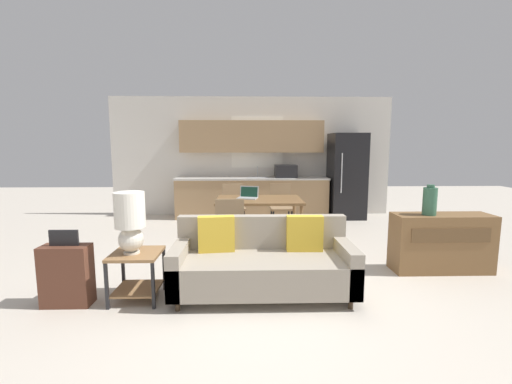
{
  "coord_description": "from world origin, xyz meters",
  "views": [
    {
      "loc": [
        -0.11,
        -3.3,
        1.61
      ],
      "look_at": [
        0.02,
        1.5,
        0.95
      ],
      "focal_mm": 24.0,
      "sensor_mm": 36.0,
      "label": 1
    }
  ],
  "objects_px": {
    "refrigerator": "(347,176)",
    "dining_chair_near_left": "(230,224)",
    "credenza": "(441,243)",
    "suitcase": "(67,275)",
    "laptop": "(248,195)",
    "vase": "(430,201)",
    "dining_chair_far_left": "(233,205)",
    "side_table": "(137,268)",
    "dining_table": "(259,203)",
    "table_lamp": "(130,220)",
    "couch": "(263,263)",
    "dining_chair_far_right": "(281,205)"
  },
  "relations": [
    {
      "from": "vase",
      "to": "dining_chair_far_left",
      "type": "height_order",
      "value": "vase"
    },
    {
      "from": "dining_table",
      "to": "dining_chair_near_left",
      "type": "distance_m",
      "value": 0.94
    },
    {
      "from": "suitcase",
      "to": "laptop",
      "type": "bearing_deg",
      "value": 51.78
    },
    {
      "from": "vase",
      "to": "dining_chair_far_left",
      "type": "xyz_separation_m",
      "value": [
        -2.54,
        2.28,
        -0.43
      ]
    },
    {
      "from": "dining_chair_near_left",
      "to": "couch",
      "type": "bearing_deg",
      "value": 106.67
    },
    {
      "from": "dining_chair_far_right",
      "to": "dining_table",
      "type": "bearing_deg",
      "value": -120.94
    },
    {
      "from": "credenza",
      "to": "couch",
      "type": "bearing_deg",
      "value": -165.53
    },
    {
      "from": "refrigerator",
      "to": "dining_table",
      "type": "relative_size",
      "value": 1.33
    },
    {
      "from": "side_table",
      "to": "vase",
      "type": "distance_m",
      "value": 3.55
    },
    {
      "from": "suitcase",
      "to": "dining_table",
      "type": "bearing_deg",
      "value": 48.24
    },
    {
      "from": "couch",
      "to": "table_lamp",
      "type": "height_order",
      "value": "table_lamp"
    },
    {
      "from": "couch",
      "to": "dining_table",
      "type": "bearing_deg",
      "value": 89.15
    },
    {
      "from": "dining_chair_far_right",
      "to": "refrigerator",
      "type": "bearing_deg",
      "value": 32.87
    },
    {
      "from": "dining_table",
      "to": "side_table",
      "type": "xyz_separation_m",
      "value": [
        -1.35,
        -2.14,
        -0.32
      ]
    },
    {
      "from": "side_table",
      "to": "dining_chair_near_left",
      "type": "xyz_separation_m",
      "value": [
        0.91,
        1.33,
        0.14
      ]
    },
    {
      "from": "table_lamp",
      "to": "dining_chair_near_left",
      "type": "bearing_deg",
      "value": 55.17
    },
    {
      "from": "table_lamp",
      "to": "laptop",
      "type": "distance_m",
      "value": 2.54
    },
    {
      "from": "table_lamp",
      "to": "suitcase",
      "type": "height_order",
      "value": "table_lamp"
    },
    {
      "from": "dining_chair_near_left",
      "to": "dining_chair_far_left",
      "type": "xyz_separation_m",
      "value": [
        -0.01,
        1.65,
        0.0
      ]
    },
    {
      "from": "side_table",
      "to": "laptop",
      "type": "xyz_separation_m",
      "value": [
        1.17,
        2.21,
        0.43
      ]
    },
    {
      "from": "refrigerator",
      "to": "dining_chair_near_left",
      "type": "distance_m",
      "value": 3.7
    },
    {
      "from": "dining_table",
      "to": "suitcase",
      "type": "relative_size",
      "value": 1.81
    },
    {
      "from": "vase",
      "to": "laptop",
      "type": "bearing_deg",
      "value": 146.21
    },
    {
      "from": "table_lamp",
      "to": "side_table",
      "type": "bearing_deg",
      "value": 35.86
    },
    {
      "from": "dining_chair_far_left",
      "to": "suitcase",
      "type": "xyz_separation_m",
      "value": [
        -1.56,
        -3.09,
        -0.17
      ]
    },
    {
      "from": "refrigerator",
      "to": "dining_chair_near_left",
      "type": "relative_size",
      "value": 2.14
    },
    {
      "from": "dining_chair_near_left",
      "to": "dining_chair_far_left",
      "type": "height_order",
      "value": "same"
    },
    {
      "from": "couch",
      "to": "dining_chair_near_left",
      "type": "height_order",
      "value": "dining_chair_near_left"
    },
    {
      "from": "dining_chair_near_left",
      "to": "dining_chair_far_right",
      "type": "relative_size",
      "value": 1.0
    },
    {
      "from": "side_table",
      "to": "credenza",
      "type": "xyz_separation_m",
      "value": [
        3.64,
        0.72,
        0.03
      ]
    },
    {
      "from": "dining_chair_near_left",
      "to": "dining_table",
      "type": "bearing_deg",
      "value": -121.27
    },
    {
      "from": "side_table",
      "to": "laptop",
      "type": "bearing_deg",
      "value": 62.1
    },
    {
      "from": "side_table",
      "to": "suitcase",
      "type": "relative_size",
      "value": 0.65
    },
    {
      "from": "credenza",
      "to": "laptop",
      "type": "bearing_deg",
      "value": 148.88
    },
    {
      "from": "dining_table",
      "to": "dining_chair_near_left",
      "type": "bearing_deg",
      "value": -118.77
    },
    {
      "from": "refrigerator",
      "to": "dining_chair_far_left",
      "type": "xyz_separation_m",
      "value": [
        -2.47,
        -1.08,
        -0.45
      ]
    },
    {
      "from": "couch",
      "to": "suitcase",
      "type": "distance_m",
      "value": 2.0
    },
    {
      "from": "laptop",
      "to": "dining_chair_far_left",
      "type": "bearing_deg",
      "value": 126.0
    },
    {
      "from": "dining_table",
      "to": "vase",
      "type": "xyz_separation_m",
      "value": [
        2.08,
        -1.44,
        0.25
      ]
    },
    {
      "from": "dining_chair_far_right",
      "to": "suitcase",
      "type": "distance_m",
      "value": 3.94
    },
    {
      "from": "refrigerator",
      "to": "dining_chair_far_left",
      "type": "height_order",
      "value": "refrigerator"
    },
    {
      "from": "dining_table",
      "to": "suitcase",
      "type": "height_order",
      "value": "suitcase"
    },
    {
      "from": "dining_chair_far_left",
      "to": "couch",
      "type": "bearing_deg",
      "value": -89.44
    },
    {
      "from": "couch",
      "to": "suitcase",
      "type": "height_order",
      "value": "couch"
    },
    {
      "from": "dining_table",
      "to": "couch",
      "type": "distance_m",
      "value": 2.04
    },
    {
      "from": "table_lamp",
      "to": "laptop",
      "type": "height_order",
      "value": "table_lamp"
    },
    {
      "from": "vase",
      "to": "suitcase",
      "type": "bearing_deg",
      "value": -168.76
    },
    {
      "from": "refrigerator",
      "to": "credenza",
      "type": "height_order",
      "value": "refrigerator"
    },
    {
      "from": "refrigerator",
      "to": "vase",
      "type": "bearing_deg",
      "value": -88.77
    },
    {
      "from": "suitcase",
      "to": "side_table",
      "type": "bearing_deg",
      "value": 10.01
    }
  ]
}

